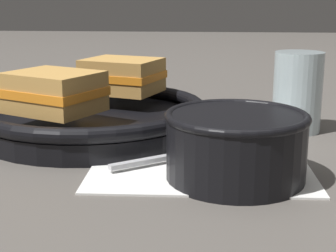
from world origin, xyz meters
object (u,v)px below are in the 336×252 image
at_px(skillet, 93,117).
at_px(sandwich_near_left, 122,76).
at_px(soup_bowl, 236,142).
at_px(drinking_glass, 297,92).
at_px(spoon, 212,149).
at_px(sandwich_near_right, 54,92).

distance_m(skillet, sandwich_near_left, 0.08).
distance_m(soup_bowl, skillet, 0.24).
relative_size(soup_bowl, drinking_glass, 1.33).
relative_size(skillet, sandwich_near_left, 2.41).
bearing_deg(soup_bowl, drinking_glass, 65.54).
xyz_separation_m(spoon, sandwich_near_left, (-0.12, 0.15, 0.06)).
xyz_separation_m(skillet, drinking_glass, (0.26, 0.03, 0.03)).
relative_size(skillet, drinking_glass, 2.83).
bearing_deg(sandwich_near_right, skillet, 66.05).
height_order(soup_bowl, skillet, soup_bowl).
height_order(spoon, drinking_glass, drinking_glass).
relative_size(spoon, sandwich_near_right, 1.23).
distance_m(spoon, skillet, 0.18).
bearing_deg(spoon, sandwich_near_right, 137.55).
bearing_deg(spoon, soup_bowl, -108.90).
bearing_deg(soup_bowl, sandwich_near_left, 123.36).
distance_m(spoon, sandwich_near_right, 0.19).
relative_size(sandwich_near_left, sandwich_near_right, 0.96).
bearing_deg(skillet, soup_bowl, -42.12).
height_order(sandwich_near_left, sandwich_near_right, same).
distance_m(soup_bowl, drinking_glass, 0.21).
relative_size(soup_bowl, spoon, 0.89).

